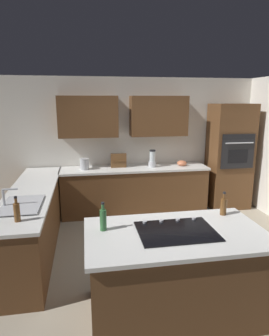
% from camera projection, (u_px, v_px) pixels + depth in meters
% --- Properties ---
extents(ground_plane, '(14.00, 14.00, 0.00)m').
position_uv_depth(ground_plane, '(162.00, 255.00, 4.18)').
color(ground_plane, '#9E937F').
extents(wall_back, '(6.00, 0.44, 2.60)m').
position_uv_depth(wall_back, '(133.00, 137.00, 5.80)').
color(wall_back, white).
rests_on(wall_back, ground).
extents(lower_cabinets_back, '(2.80, 0.60, 0.86)m').
position_uv_depth(lower_cabinets_back, '(135.00, 191.00, 5.72)').
color(lower_cabinets_back, brown).
rests_on(lower_cabinets_back, ground).
extents(countertop_back, '(2.84, 0.64, 0.04)m').
position_uv_depth(countertop_back, '(135.00, 169.00, 5.61)').
color(countertop_back, silver).
rests_on(countertop_back, lower_cabinets_back).
extents(lower_cabinets_side, '(0.60, 2.90, 0.86)m').
position_uv_depth(lower_cabinets_side, '(34.00, 220.00, 4.31)').
color(lower_cabinets_side, brown).
rests_on(lower_cabinets_side, ground).
extents(countertop_side, '(0.64, 2.94, 0.04)m').
position_uv_depth(countertop_side, '(31.00, 191.00, 4.21)').
color(countertop_side, silver).
rests_on(countertop_side, lower_cabinets_side).
extents(island_base, '(1.71, 0.94, 0.86)m').
position_uv_depth(island_base, '(175.00, 274.00, 2.98)').
color(island_base, brown).
rests_on(island_base, ground).
extents(island_top, '(1.79, 1.02, 0.04)m').
position_uv_depth(island_top, '(176.00, 234.00, 2.87)').
color(island_top, silver).
rests_on(island_top, island_base).
extents(wall_oven, '(0.80, 0.66, 2.10)m').
position_uv_depth(wall_oven, '(229.00, 157.00, 5.89)').
color(wall_oven, brown).
rests_on(wall_oven, ground).
extents(sink_unit, '(0.46, 0.70, 0.23)m').
position_uv_depth(sink_unit, '(21.00, 205.00, 3.56)').
color(sink_unit, '#515456').
rests_on(sink_unit, countertop_side).
extents(cooktop, '(0.76, 0.56, 0.03)m').
position_uv_depth(cooktop, '(176.00, 231.00, 2.87)').
color(cooktop, black).
rests_on(cooktop, island_top).
extents(blender, '(0.15, 0.15, 0.33)m').
position_uv_depth(blender, '(152.00, 160.00, 5.64)').
color(blender, silver).
rests_on(blender, countertop_back).
extents(mixing_bowl, '(0.19, 0.19, 0.10)m').
position_uv_depth(mixing_bowl, '(182.00, 163.00, 5.76)').
color(mixing_bowl, '#CC724C').
rests_on(mixing_bowl, countertop_back).
extents(spice_rack, '(0.30, 0.11, 0.27)m').
position_uv_depth(spice_rack, '(119.00, 160.00, 5.61)').
color(spice_rack, brown).
rests_on(spice_rack, countertop_back).
extents(kettle, '(0.17, 0.17, 0.21)m').
position_uv_depth(kettle, '(84.00, 164.00, 5.43)').
color(kettle, '#B7BABF').
rests_on(kettle, countertop_back).
extents(dish_soap_bottle, '(0.07, 0.07, 0.28)m').
position_uv_depth(dish_soap_bottle, '(17.00, 211.00, 3.09)').
color(dish_soap_bottle, brown).
rests_on(dish_soap_bottle, countertop_side).
extents(oil_bottle, '(0.07, 0.07, 0.29)m').
position_uv_depth(oil_bottle, '(103.00, 219.00, 2.88)').
color(oil_bottle, '#336B38').
rests_on(oil_bottle, island_top).
extents(second_bottle, '(0.07, 0.07, 0.27)m').
position_uv_depth(second_bottle, '(223.00, 206.00, 3.27)').
color(second_bottle, brown).
rests_on(second_bottle, island_top).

